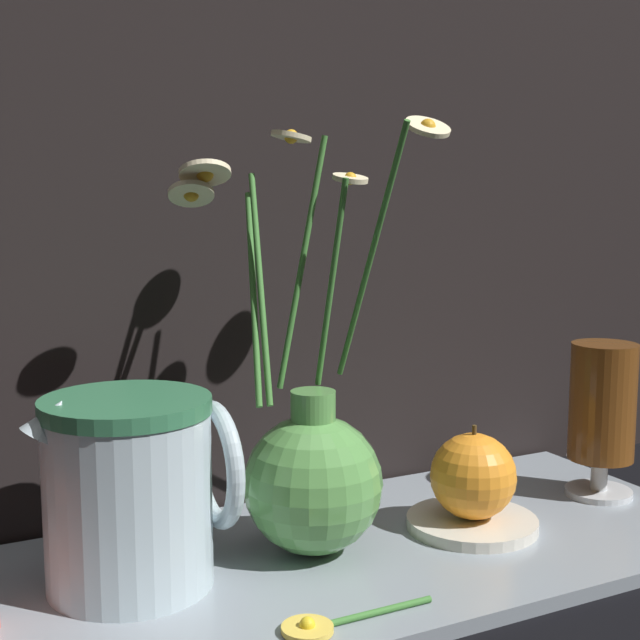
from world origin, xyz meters
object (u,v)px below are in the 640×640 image
(tea_glass, at_px, (602,407))
(orange_fruit, at_px, (473,476))
(vase_with_flowers, at_px, (312,472))
(ceramic_pitcher, at_px, (132,484))

(tea_glass, height_order, orange_fruit, tea_glass)
(tea_glass, bearing_deg, vase_with_flowers, 178.78)
(vase_with_flowers, distance_m, ceramic_pitcher, 0.15)
(vase_with_flowers, distance_m, orange_fruit, 0.15)
(orange_fruit, bearing_deg, tea_glass, 4.83)
(ceramic_pitcher, height_order, tea_glass, ceramic_pitcher)
(tea_glass, relative_size, orange_fruit, 1.80)
(vase_with_flowers, distance_m, tea_glass, 0.31)
(vase_with_flowers, relative_size, tea_glass, 2.38)
(ceramic_pitcher, height_order, orange_fruit, ceramic_pitcher)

